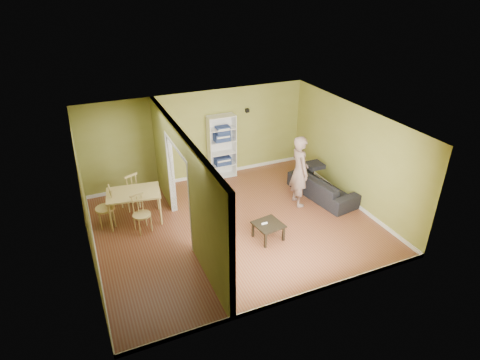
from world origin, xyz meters
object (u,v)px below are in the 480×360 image
coffee_table (268,226)px  dining_table (134,195)px  chair_near (142,214)px  chair_left (105,207)px  sofa (323,184)px  person (300,165)px  bookshelf (221,146)px  chair_far (129,190)px

coffee_table → dining_table: (-2.64, 1.98, 0.36)m
chair_near → chair_left: bearing=128.7°
chair_left → sofa: bearing=79.3°
person → chair_near: size_ratio=2.39×
chair_left → chair_near: chair_left is taller
sofa → bookshelf: bearing=33.9°
bookshelf → chair_near: (-2.74, -1.95, -0.48)m
person → bookshelf: (-1.27, 2.30, -0.16)m
person → chair_left: bearing=84.9°
sofa → chair_left: size_ratio=2.05×
coffee_table → chair_near: bearing=150.5°
sofa → person: person is taller
dining_table → chair_far: (-0.03, 0.64, -0.19)m
person → chair_left: person is taller
dining_table → chair_left: bearing=176.0°
person → chair_near: bearing=90.9°
coffee_table → chair_near: (-2.58, 1.46, 0.13)m
person → dining_table: person is taller
bookshelf → chair_left: (-3.50, -1.37, -0.45)m
coffee_table → chair_left: bearing=148.7°
person → dining_table: (-4.07, 0.87, -0.41)m
person → chair_far: bearing=75.6°
bookshelf → chair_far: (-2.83, -0.78, -0.43)m
bookshelf → chair_near: size_ratio=2.04×
sofa → person: (-0.80, -0.05, 0.72)m
person → chair_far: 4.41m
sofa → coffee_table: size_ratio=3.44×
sofa → person: size_ratio=0.93×
sofa → bookshelf: 3.10m
bookshelf → dining_table: 3.16m
bookshelf → coffee_table: bookshelf is taller
bookshelf → dining_table: bearing=-153.1°
sofa → chair_far: size_ratio=2.00×
dining_table → chair_near: size_ratio=1.34×
dining_table → chair_far: size_ratio=1.21×
chair_left → chair_far: size_ratio=0.97×
coffee_table → sofa: bearing=27.5°
chair_left → chair_far: 0.89m
sofa → dining_table: sofa is taller
chair_left → bookshelf: bearing=109.7°
person → chair_far: person is taller
chair_far → dining_table: bearing=68.7°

